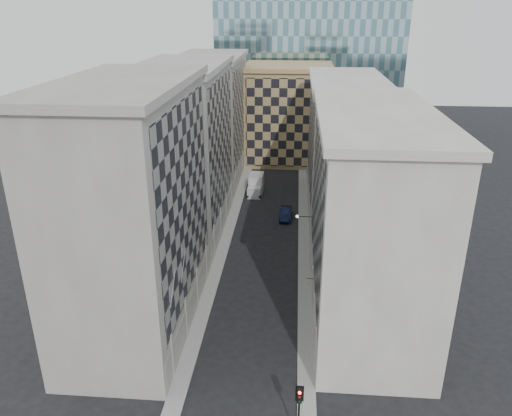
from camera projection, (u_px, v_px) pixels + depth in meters
The scene contains 16 objects.
ground at pixel (240, 405), 39.55m from camera, with size 260.00×260.00×0.00m, color black.
sidewalk_west at pixel (226, 238), 67.57m from camera, with size 1.50×100.00×0.15m, color gray.
sidewalk_east at pixel (304, 241), 66.79m from camera, with size 1.50×100.00×0.15m, color gray.
bldg_left_a at pixel (135, 211), 46.02m from camera, with size 10.80×22.80×23.70m.
bldg_left_b at pixel (186, 151), 66.49m from camera, with size 10.80×22.80×22.70m.
bldg_left_c at pixel (212, 119), 86.96m from camera, with size 10.80×22.80×21.70m.
bldg_right_a at pixel (367, 216), 48.64m from camera, with size 10.80×26.80×20.70m.
bldg_right_b at pixel (344, 147), 73.72m from camera, with size 10.80×28.80×19.70m.
tan_block at pixel (288, 114), 98.42m from camera, with size 16.80×14.80×18.80m.
church_tower at pixel (282, 17), 104.92m from camera, with size 7.20×7.20×51.50m.
flagpoles_left at pixel (178, 276), 42.48m from camera, with size 0.10×6.33×2.33m.
bracket_lamp at pixel (299, 216), 58.99m from camera, with size 1.98×0.36×0.36m.
traffic_light at pixel (299, 403), 35.05m from camera, with size 0.60×0.51×4.73m.
box_truck at pixel (256, 185), 83.44m from camera, with size 2.47×5.68×3.07m.
dark_car at pixel (286, 214), 73.68m from camera, with size 1.67×4.79×1.58m, color black.
shop_sign at pixel (308, 282), 49.75m from camera, with size 0.78×0.69×0.76m.
Camera 1 is at (3.73, -30.42, 29.53)m, focal length 35.00 mm.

